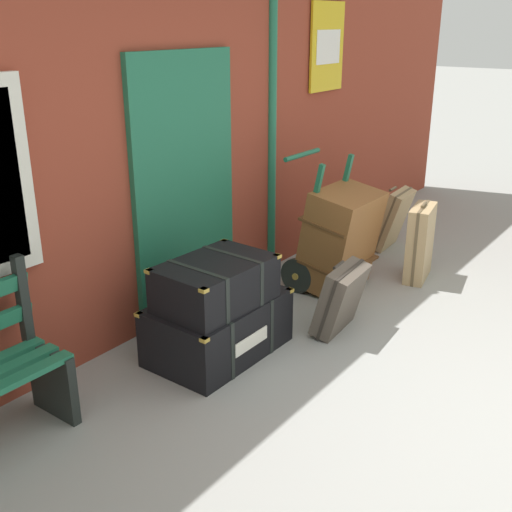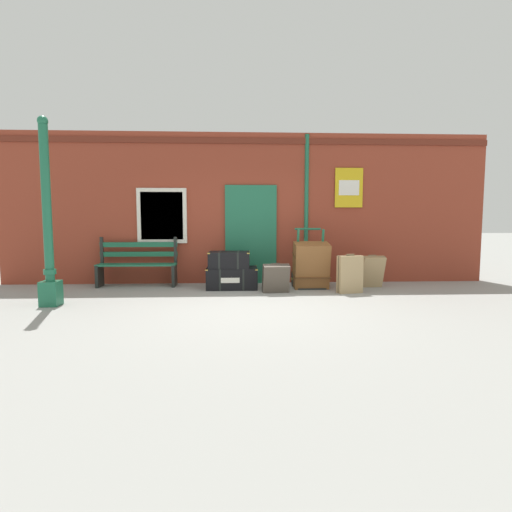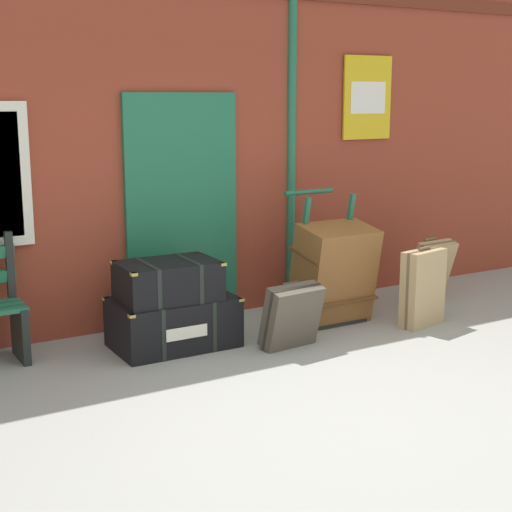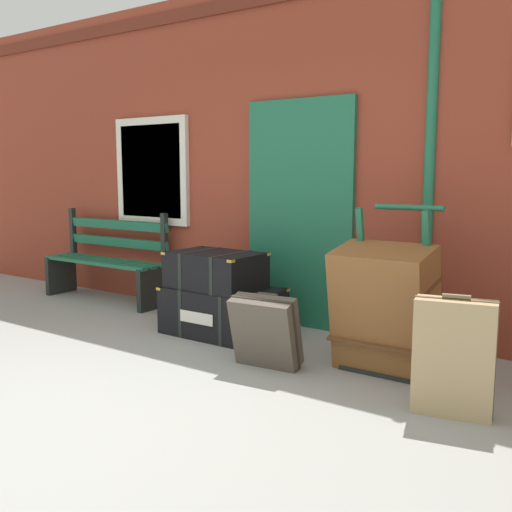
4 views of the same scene
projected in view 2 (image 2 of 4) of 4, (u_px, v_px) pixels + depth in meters
ground_plane at (251, 308)px, 6.39m from camera, size 60.00×60.00×0.00m
brick_facade at (246, 209)px, 8.82m from camera, size 10.40×0.35×3.20m
lamp_post at (48, 235)px, 6.43m from camera, size 0.28×0.28×2.98m
platform_bench at (138, 265)px, 8.38m from camera, size 1.60×0.43×1.01m
steamer_trunk_base at (232, 278)px, 8.13m from camera, size 1.02×0.66×0.43m
steamer_trunk_middle at (229, 260)px, 8.06m from camera, size 0.83×0.58×0.33m
porters_trolley at (309, 274)px, 8.26m from camera, size 0.71×0.60×1.20m
large_brown_trunk at (311, 265)px, 8.07m from camera, size 0.70×0.58×0.94m
suitcase_caramel at (276, 278)px, 7.62m from camera, size 0.52×0.35×0.56m
suitcase_oxblood at (372, 272)px, 8.20m from camera, size 0.48×0.35×0.66m
suitcase_brown at (350, 274)px, 7.62m from camera, size 0.49×0.27×0.74m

